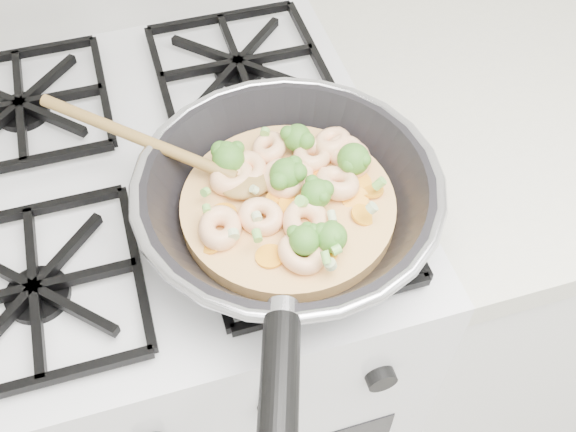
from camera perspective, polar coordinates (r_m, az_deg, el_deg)
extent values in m
cube|color=white|center=(1.23, -8.11, -10.20)|extent=(0.60, 0.60, 0.90)
cube|color=black|center=(0.86, -11.55, 4.40)|extent=(0.56, 0.56, 0.02)
torus|color=#B8B8BF|center=(0.72, 0.00, 2.73)|extent=(0.34, 0.34, 0.01)
cylinder|color=black|center=(0.59, -0.81, -15.85)|extent=(0.09, 0.17, 0.04)
cylinder|color=#F0B768|center=(0.75, 0.00, 0.79)|extent=(0.24, 0.24, 0.02)
ellipsoid|color=olive|center=(0.75, -3.59, 2.79)|extent=(0.08, 0.07, 0.02)
cylinder|color=olive|center=(0.78, -12.57, 6.47)|extent=(0.20, 0.16, 0.05)
torus|color=#FFCC96|center=(0.69, 1.12, -3.21)|extent=(0.07, 0.07, 0.02)
torus|color=#FFCC96|center=(0.75, -0.48, 3.19)|extent=(0.06, 0.06, 0.03)
torus|color=#FFCC96|center=(0.76, -4.75, 3.27)|extent=(0.07, 0.07, 0.02)
torus|color=#FFCC96|center=(0.76, -3.39, 3.90)|extent=(0.06, 0.06, 0.02)
torus|color=#FFCC96|center=(0.72, -2.31, -0.06)|extent=(0.07, 0.07, 0.03)
torus|color=#FFCC96|center=(0.71, -5.79, -1.02)|extent=(0.07, 0.07, 0.03)
torus|color=#FFCC96|center=(0.75, 4.19, 2.81)|extent=(0.07, 0.07, 0.03)
torus|color=#FFCC96|center=(0.71, 1.50, -0.46)|extent=(0.08, 0.08, 0.04)
torus|color=#FFCC96|center=(0.77, 5.52, 4.76)|extent=(0.06, 0.06, 0.02)
torus|color=#FFCC96|center=(0.79, 3.79, 6.22)|extent=(0.07, 0.07, 0.03)
torus|color=#FFCC96|center=(0.78, -1.62, 5.80)|extent=(0.06, 0.06, 0.03)
torus|color=#FFCC96|center=(0.78, 4.89, 5.45)|extent=(0.07, 0.07, 0.03)
torus|color=#FFCC96|center=(0.78, 2.08, 5.16)|extent=(0.07, 0.07, 0.02)
torus|color=#FFCC96|center=(0.76, 0.30, 3.49)|extent=(0.06, 0.06, 0.02)
ellipsoid|color=#4B8A2D|center=(0.72, 2.41, 1.92)|extent=(0.04, 0.04, 0.03)
ellipsoid|color=#4B8A2D|center=(0.74, -0.19, 3.56)|extent=(0.05, 0.05, 0.04)
ellipsoid|color=#4B8A2D|center=(0.76, 5.57, 4.82)|extent=(0.05, 0.05, 0.04)
ellipsoid|color=#4B8A2D|center=(0.69, 1.40, -2.08)|extent=(0.04, 0.04, 0.03)
ellipsoid|color=#4B8A2D|center=(0.69, 3.71, -1.79)|extent=(0.04, 0.04, 0.03)
ellipsoid|color=#4B8A2D|center=(0.78, 0.81, 6.64)|extent=(0.04, 0.04, 0.03)
ellipsoid|color=#4B8A2D|center=(0.76, -5.08, 4.85)|extent=(0.05, 0.05, 0.04)
cylinder|color=#FFA320|center=(0.74, -0.71, 1.12)|extent=(0.04, 0.04, 0.01)
cylinder|color=#FFA320|center=(0.74, -0.47, 1.14)|extent=(0.03, 0.03, 0.01)
cylinder|color=#FFA320|center=(0.76, 1.90, 3.08)|extent=(0.03, 0.04, 0.01)
cylinder|color=#FFA320|center=(0.75, 5.73, 1.47)|extent=(0.04, 0.04, 0.01)
cylinder|color=#FFA320|center=(0.76, 7.13, 2.14)|extent=(0.03, 0.03, 0.01)
cylinder|color=#FFA320|center=(0.70, 2.95, -3.16)|extent=(0.03, 0.03, 0.00)
cylinder|color=#FFA320|center=(0.76, 5.84, 2.84)|extent=(0.05, 0.05, 0.01)
cylinder|color=#FFA320|center=(0.70, -1.54, -3.43)|extent=(0.04, 0.04, 0.00)
cylinder|color=#FFA320|center=(0.73, -5.50, 0.29)|extent=(0.03, 0.03, 0.00)
cylinder|color=#FFA320|center=(0.71, -6.46, -2.29)|extent=(0.04, 0.04, 0.01)
cylinder|color=#FFA320|center=(0.73, 6.39, 0.08)|extent=(0.04, 0.04, 0.01)
cylinder|color=#FFA320|center=(0.74, 0.22, 0.77)|extent=(0.03, 0.03, 0.01)
cylinder|color=#FFA320|center=(0.78, 5.33, 4.43)|extent=(0.04, 0.04, 0.01)
cylinder|color=beige|center=(0.71, 3.76, -0.06)|extent=(0.01, 0.01, 0.01)
cylinder|color=beige|center=(0.67, 3.61, -4.13)|extent=(0.01, 0.01, 0.01)
cylinder|color=beige|center=(0.73, -2.89, 2.26)|extent=(0.01, 0.01, 0.01)
cylinder|color=#7EC850|center=(0.74, -0.01, 4.36)|extent=(0.01, 0.01, 0.01)
cylinder|color=#7EC850|center=(0.69, -2.64, -1.67)|extent=(0.01, 0.01, 0.01)
cylinder|color=#7EC850|center=(0.73, -7.03, 2.03)|extent=(0.01, 0.01, 0.01)
cylinder|color=#7EC850|center=(0.71, -6.92, 0.61)|extent=(0.01, 0.01, 0.01)
cylinder|color=#7EC850|center=(0.79, -1.96, 7.12)|extent=(0.01, 0.01, 0.01)
cylinder|color=beige|center=(0.72, 2.60, 2.00)|extent=(0.01, 0.01, 0.01)
cylinder|color=#7EC850|center=(0.67, 4.13, -2.88)|extent=(0.01, 0.01, 0.01)
cylinder|color=#7EC850|center=(0.71, 1.16, 1.24)|extent=(0.01, 0.01, 0.01)
cylinder|color=#7EC850|center=(0.74, 7.75, 2.75)|extent=(0.01, 0.01, 0.01)
cylinder|color=beige|center=(0.70, -4.67, -1.58)|extent=(0.01, 0.01, 0.01)
cylinder|color=#7EC850|center=(0.66, 3.22, -3.50)|extent=(0.01, 0.01, 0.01)
cylinder|color=beige|center=(0.70, -2.67, -0.07)|extent=(0.01, 0.01, 0.01)
cylinder|color=#7EC850|center=(0.69, 3.63, -1.46)|extent=(0.01, 0.01, 0.01)
cylinder|color=beige|center=(0.71, 7.14, 0.70)|extent=(0.01, 0.01, 0.01)
cylinder|color=beige|center=(0.69, 3.74, -1.12)|extent=(0.01, 0.01, 0.01)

